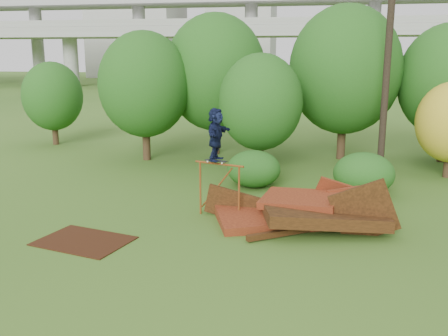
% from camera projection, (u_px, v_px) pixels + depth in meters
% --- Properties ---
extents(ground, '(240.00, 240.00, 0.00)m').
position_uv_depth(ground, '(239.00, 244.00, 13.26)').
color(ground, '#2D5116').
rests_on(ground, ground).
extents(scrap_pile, '(5.82, 3.28, 1.99)m').
position_uv_depth(scrap_pile, '(301.00, 213.00, 14.62)').
color(scrap_pile, '#43150C').
rests_on(scrap_pile, ground).
extents(grind_rail, '(1.60, 0.56, 1.72)m').
position_uv_depth(grind_rail, '(219.00, 181.00, 15.23)').
color(grind_rail, brown).
rests_on(grind_rail, ground).
extents(skateboard, '(0.73, 0.39, 0.07)m').
position_uv_depth(skateboard, '(216.00, 161.00, 15.14)').
color(skateboard, black).
rests_on(skateboard, grind_rail).
extents(skater, '(0.66, 1.53, 1.59)m').
position_uv_depth(skater, '(216.00, 134.00, 14.96)').
color(skater, black).
rests_on(skater, skateboard).
extents(flat_plate, '(2.72, 2.21, 0.03)m').
position_uv_depth(flat_plate, '(84.00, 241.00, 13.45)').
color(flat_plate, black).
rests_on(flat_plate, ground).
extents(tree_0, '(4.27, 4.27, 6.02)m').
position_uv_depth(tree_0, '(144.00, 85.00, 23.11)').
color(tree_0, black).
rests_on(tree_0, ground).
extents(tree_1, '(4.97, 4.97, 6.92)m').
position_uv_depth(tree_1, '(215.00, 73.00, 24.42)').
color(tree_1, black).
rests_on(tree_1, ground).
extents(tree_2, '(3.55, 3.55, 5.01)m').
position_uv_depth(tree_2, '(261.00, 102.00, 20.98)').
color(tree_2, black).
rests_on(tree_2, ground).
extents(tree_3, '(5.20, 5.20, 7.21)m').
position_uv_depth(tree_3, '(345.00, 70.00, 23.17)').
color(tree_3, black).
rests_on(tree_3, ground).
extents(tree_5, '(4.52, 4.52, 6.34)m').
position_uv_depth(tree_5, '(448.00, 81.00, 22.62)').
color(tree_5, black).
rests_on(tree_5, ground).
extents(tree_6, '(3.26, 3.26, 4.56)m').
position_uv_depth(tree_6, '(53.00, 96.00, 27.32)').
color(tree_6, black).
rests_on(tree_6, ground).
extents(shrub_left, '(2.03, 1.87, 1.40)m').
position_uv_depth(shrub_left, '(254.00, 169.00, 18.86)').
color(shrub_left, '#1C4A13').
rests_on(shrub_left, ground).
extents(shrub_right, '(2.16, 1.98, 1.53)m').
position_uv_depth(shrub_right, '(364.00, 174.00, 17.81)').
color(shrub_right, '#1C4A13').
rests_on(shrub_right, ground).
extents(utility_pole, '(1.40, 0.28, 9.29)m').
position_uv_depth(utility_pole, '(388.00, 60.00, 19.63)').
color(utility_pole, black).
rests_on(utility_pole, ground).
extents(freeway_overpass, '(160.00, 15.00, 13.70)m').
position_uv_depth(freeway_overpass, '(311.00, 15.00, 71.16)').
color(freeway_overpass, gray).
rests_on(freeway_overpass, ground).
extents(building_right, '(14.00, 14.00, 28.00)m').
position_uv_depth(building_right, '(243.00, 12.00, 110.71)').
color(building_right, '#9E9E99').
rests_on(building_right, ground).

